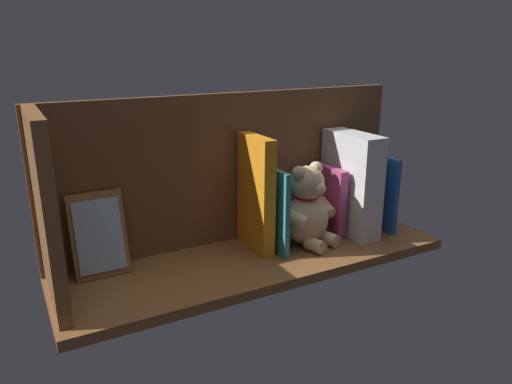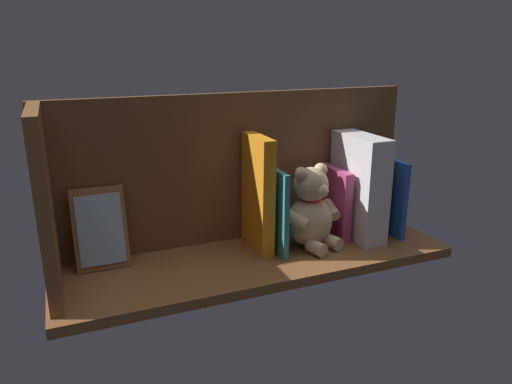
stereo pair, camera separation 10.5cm
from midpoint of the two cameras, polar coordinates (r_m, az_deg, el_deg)
ground_plane at (r=111.13cm, az=-2.74°, el=-8.04°), size 88.54×27.79×2.20cm
shelf_back_panel at (r=114.69cm, az=-5.40°, el=2.75°), size 88.54×1.50×35.46cm
shelf_side_divider at (r=95.17cm, az=-26.51°, el=-2.16°), size 2.40×21.79×35.46cm
book_0 at (r=127.66cm, az=11.54°, el=0.19°), size 1.33×16.39×19.14cm
book_1 at (r=126.94cm, az=10.03°, el=0.44°), size 2.70×12.95×20.27cm
dictionary_thick_white at (r=121.27cm, az=8.74°, el=0.97°), size 6.22×17.34×25.40cm
book_2 at (r=121.41cm, az=6.00°, el=-0.94°), size 2.28×12.74×17.15cm
teddy_bear at (r=114.09cm, az=3.48°, el=-2.07°), size 15.26×14.66×19.61cm
book_3 at (r=111.33cm, az=-1.04°, el=-1.92°), size 1.21×15.61×19.52cm
book_4 at (r=109.98cm, az=-2.76°, el=-0.23°), size 3.30×13.09×26.67cm
picture_frame_leaning at (r=105.80cm, az=-20.84°, el=-4.83°), size 11.07×5.28×17.54cm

